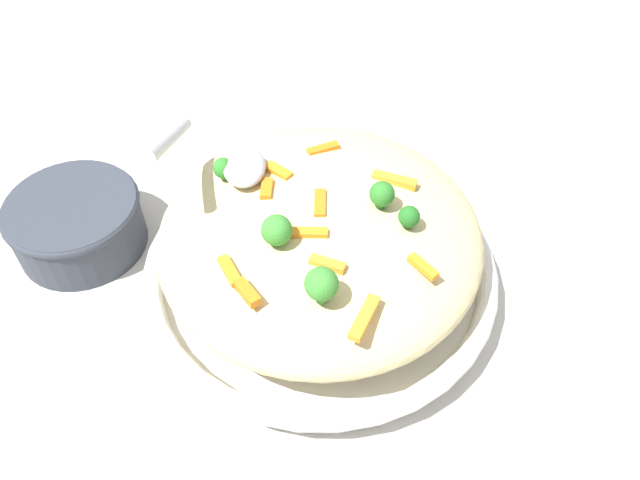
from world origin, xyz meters
The scene contains 21 objects.
ground_plane centered at (0.00, 0.00, 0.00)m, with size 2.40×2.40×0.00m, color beige.
serving_bowl centered at (0.00, 0.00, 0.02)m, with size 0.35×0.35×0.04m.
pasta_mound centered at (0.00, 0.00, 0.08)m, with size 0.31×0.30×0.08m, color #DBC689.
carrot_piece_0 centered at (0.04, -0.01, 0.12)m, with size 0.03×0.01×0.01m, color orange.
carrot_piece_1 centered at (0.00, 0.00, 0.12)m, with size 0.03×0.01×0.01m, color orange.
carrot_piece_2 centered at (0.12, 0.02, 0.12)m, with size 0.04×0.01×0.01m, color orange.
carrot_piece_3 centered at (0.08, 0.08, 0.12)m, with size 0.03×0.01×0.01m, color orange.
carrot_piece_4 centered at (-0.02, -0.05, 0.12)m, with size 0.03×0.01×0.01m, color orange.
carrot_piece_5 centered at (0.09, -0.07, 0.12)m, with size 0.03×0.01×0.01m, color orange.
carrot_piece_6 centered at (-0.03, 0.07, 0.12)m, with size 0.04×0.01×0.01m, color orange.
carrot_piece_7 centered at (-0.05, -0.03, 0.12)m, with size 0.03×0.01×0.01m, color orange.
carrot_piece_8 centered at (0.07, -0.08, 0.11)m, with size 0.03×0.01×0.01m, color orange.
carrot_piece_9 centered at (0.07, 0.00, 0.12)m, with size 0.03×0.01×0.01m, color orange.
carrot_piece_10 centered at (-0.08, 0.01, 0.12)m, with size 0.03×0.01×0.01m, color orange.
broccoli_floret_0 centered at (0.01, 0.05, 0.13)m, with size 0.02×0.02×0.03m.
broccoli_floret_1 centered at (0.03, 0.07, 0.13)m, with size 0.02×0.02×0.02m.
broccoli_floret_2 centered at (0.10, -0.01, 0.13)m, with size 0.03×0.03×0.03m.
broccoli_floret_3 centered at (0.04, -0.04, 0.13)m, with size 0.03×0.03×0.03m.
broccoli_floret_4 centered at (-0.05, -0.09, 0.12)m, with size 0.02×0.02×0.02m.
serving_spoon centered at (-0.05, -0.09, 0.14)m, with size 0.13×0.10×0.08m.
companion_bowl centered at (-0.08, -0.25, 0.03)m, with size 0.14×0.14×0.06m.
Camera 1 is at (0.40, -0.04, 0.51)m, focal length 35.38 mm.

